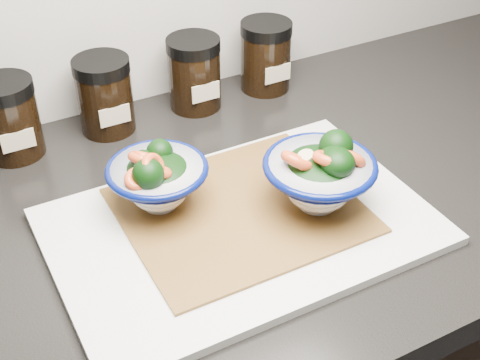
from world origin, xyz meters
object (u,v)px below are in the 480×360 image
spice_jar_b (9,118)px  spice_jar_e (266,56)px  cutting_board (241,227)px  spice_jar_d (194,73)px  bowl_right (321,175)px  spice_jar_c (105,95)px  bowl_left (157,179)px

spice_jar_b → spice_jar_e: bearing=0.0°
cutting_board → spice_jar_d: bearing=75.1°
bowl_right → spice_jar_c: bearing=117.5°
bowl_left → spice_jar_e: 0.36m
cutting_board → spice_jar_e: bearing=55.4°
spice_jar_c → spice_jar_b: bearing=180.0°
spice_jar_c → spice_jar_d: (0.14, 0.00, 0.00)m
cutting_board → spice_jar_d: size_ratio=3.98×
spice_jar_e → cutting_board: bearing=-124.6°
cutting_board → bowl_left: 0.12m
bowl_right → spice_jar_e: spice_jar_e is taller
bowl_right → spice_jar_b: size_ratio=1.23×
spice_jar_c → bowl_left: bearing=-92.9°
spice_jar_b → spice_jar_d: same height
spice_jar_d → spice_jar_e: (0.13, 0.00, 0.00)m
bowl_left → spice_jar_d: same height
bowl_right → cutting_board: bearing=170.3°
bowl_left → spice_jar_b: 0.26m
cutting_board → spice_jar_e: 0.36m
spice_jar_b → spice_jar_e: same height
spice_jar_b → spice_jar_c: 0.14m
bowl_left → spice_jar_b: same height
bowl_right → spice_jar_c: spice_jar_c is taller
bowl_left → spice_jar_b: size_ratio=1.11×
spice_jar_c → spice_jar_d: size_ratio=1.00×
cutting_board → bowl_left: bearing=134.8°
cutting_board → spice_jar_b: 0.36m
cutting_board → bowl_left: size_ratio=3.60×
spice_jar_c → spice_jar_e: same height
cutting_board → spice_jar_e: size_ratio=3.98×
bowl_left → spice_jar_d: 0.27m
bowl_right → spice_jar_e: (0.11, 0.31, -0.00)m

